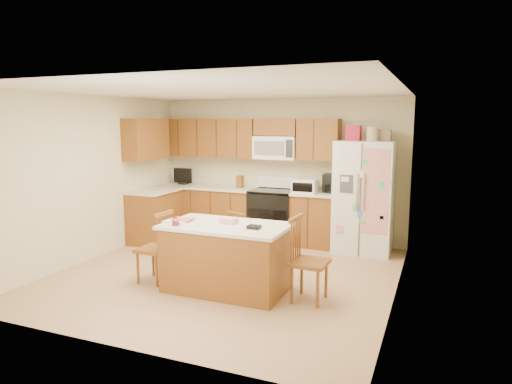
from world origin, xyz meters
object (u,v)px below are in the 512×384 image
at_px(stove, 273,215).
at_px(windsor_chair_back, 243,243).
at_px(island, 226,257).
at_px(refrigerator, 364,196).
at_px(windsor_chair_right, 307,262).
at_px(windsor_chair_left, 156,249).

xyz_separation_m(stove, windsor_chair_back, (0.15, -1.69, -0.07)).
bearing_deg(stove, island, -83.90).
xyz_separation_m(stove, refrigerator, (1.57, -0.06, 0.45)).
distance_m(stove, refrigerator, 1.63).
bearing_deg(refrigerator, windsor_chair_right, -96.68).
bearing_deg(windsor_chair_back, island, -81.48).
distance_m(windsor_chair_back, windsor_chair_right, 1.36).
bearing_deg(refrigerator, windsor_chair_left, -132.73).
relative_size(windsor_chair_left, windsor_chair_right, 0.95).
bearing_deg(refrigerator, island, -118.59).
height_order(refrigerator, windsor_chair_right, refrigerator).
relative_size(stove, windsor_chair_left, 1.19).
height_order(refrigerator, island, refrigerator).
bearing_deg(windsor_chair_right, island, -177.18).
relative_size(stove, refrigerator, 0.55).
bearing_deg(windsor_chair_right, windsor_chair_left, -176.27).
bearing_deg(windsor_chair_left, windsor_chair_back, 44.44).
bearing_deg(windsor_chair_left, windsor_chair_right, 3.73).
bearing_deg(refrigerator, stove, 177.70).
bearing_deg(island, stove, 96.10).
bearing_deg(windsor_chair_left, island, 4.68).
xyz_separation_m(island, windsor_chair_left, (-0.98, -0.08, 0.02)).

